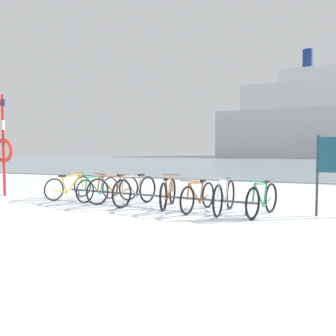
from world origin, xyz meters
The scene contains 12 objects.
ground centered at (0.00, 53.90, -0.04)m, with size 80.00×132.00×0.08m.
bike_rack centered at (-1.36, 2.35, 0.27)m, with size 5.30×0.70×0.31m.
bicycle_0 centered at (-4.13, 2.71, 0.34)m, with size 0.58×1.56×0.75m.
bicycle_1 centered at (-3.13, 2.69, 0.34)m, with size 0.51×1.56×0.75m.
bicycle_2 centered at (-2.55, 2.55, 0.37)m, with size 0.74×1.61×0.81m.
bicycle_3 centered at (-1.82, 2.38, 0.38)m, with size 0.52×1.74×0.84m.
bicycle_4 centered at (-0.92, 2.41, 0.35)m, with size 0.46×1.69×0.79m.
bicycle_5 centered at (-0.09, 2.20, 0.34)m, with size 0.51×1.65×0.75m.
bicycle_6 centered at (0.53, 2.17, 0.37)m, with size 0.46×1.76×0.82m.
bicycle_7 centered at (1.35, 2.13, 0.36)m, with size 0.62×1.60×0.79m.
info_sign centered at (2.69, 2.55, 1.16)m, with size 0.55×0.08×1.74m.
rescue_post centered at (-6.42, 2.54, 1.48)m, with size 0.75×0.11×3.12m.
Camera 1 is at (1.98, -5.17, 1.43)m, focal length 35.34 mm.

